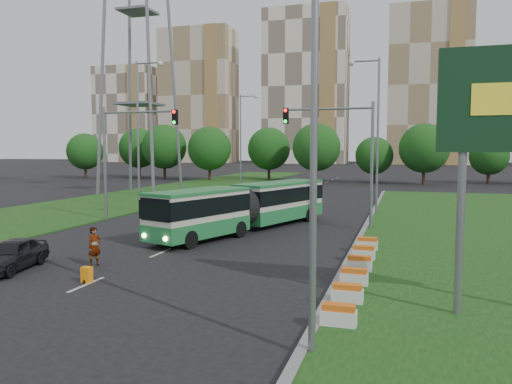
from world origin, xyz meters
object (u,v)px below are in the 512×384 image
(car_left_far, at_px, (195,203))
(car_left_near, at_px, (12,254))
(traffic_mast_left, at_px, (125,145))
(shopping_trolley, at_px, (87,275))
(articulated_bus, at_px, (243,206))
(traffic_mast_median, at_px, (346,145))
(pedestrian, at_px, (94,247))

(car_left_far, bearing_deg, car_left_near, -79.70)
(traffic_mast_left, distance_m, shopping_trolley, 17.17)
(traffic_mast_left, height_order, articulated_bus, traffic_mast_left)
(shopping_trolley, bearing_deg, car_left_near, 171.94)
(traffic_mast_median, relative_size, traffic_mast_left, 1.00)
(articulated_bus, distance_m, car_left_far, 9.79)
(articulated_bus, bearing_deg, shopping_trolley, -78.76)
(traffic_mast_median, xyz_separation_m, articulated_bus, (-5.97, -2.51, -3.83))
(traffic_mast_median, bearing_deg, shopping_trolley, -116.75)
(articulated_bus, height_order, car_left_far, articulated_bus)
(traffic_mast_median, relative_size, shopping_trolley, 13.10)
(car_left_far, xyz_separation_m, pedestrian, (3.17, -18.12, 0.07))
(traffic_mast_left, relative_size, articulated_bus, 0.53)
(traffic_mast_median, height_order, articulated_bus, traffic_mast_median)
(pedestrian, distance_m, shopping_trolley, 2.82)
(traffic_mast_median, distance_m, car_left_far, 14.08)
(traffic_mast_median, xyz_separation_m, car_left_far, (-12.42, 4.81, -4.56))
(traffic_mast_median, bearing_deg, car_left_far, 158.85)
(traffic_mast_left, relative_size, shopping_trolley, 13.10)
(traffic_mast_median, distance_m, articulated_bus, 7.52)
(car_left_near, bearing_deg, traffic_mast_left, 91.01)
(articulated_bus, bearing_deg, car_left_far, 151.09)
(pedestrian, bearing_deg, shopping_trolley, -127.42)
(traffic_mast_left, bearing_deg, car_left_near, -77.89)
(traffic_mast_median, distance_m, shopping_trolley, 18.33)
(traffic_mast_left, height_order, car_left_far, traffic_mast_left)
(traffic_mast_left, xyz_separation_m, car_left_near, (2.99, -13.94, -4.68))
(car_left_near, height_order, pedestrian, pedestrian)
(articulated_bus, relative_size, shopping_trolley, 24.67)
(traffic_mast_left, xyz_separation_m, articulated_bus, (9.19, -1.51, -3.83))
(traffic_mast_median, bearing_deg, pedestrian, -124.81)
(shopping_trolley, bearing_deg, articulated_bus, 84.16)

